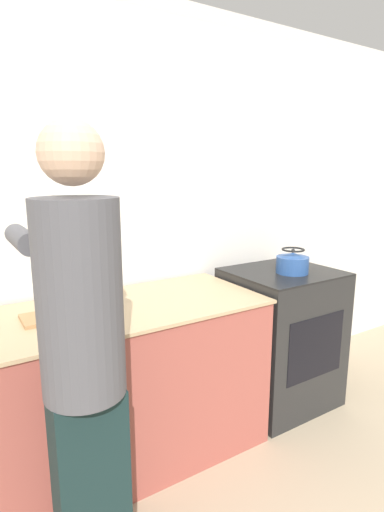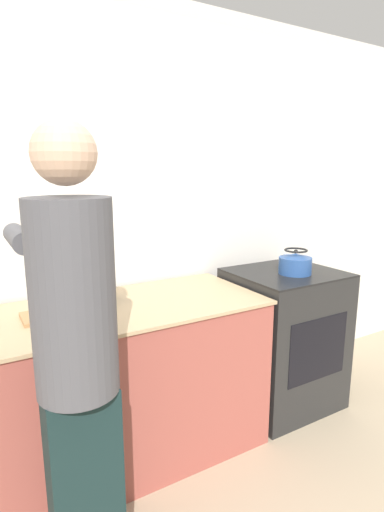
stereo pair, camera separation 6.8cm
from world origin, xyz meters
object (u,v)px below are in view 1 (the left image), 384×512
object	(u,v)px
oven	(280,337)
person	(83,353)
cutting_board	(56,316)
knife	(64,312)
kettle	(292,263)
bowl_prep	(100,294)

from	to	relation	value
oven	person	size ratio (longest dim) A/B	0.54
cutting_board	knife	size ratio (longest dim) A/B	1.34
cutting_board	kettle	distance (m)	1.49
knife	bowl_prep	distance (m)	0.28
bowl_prep	cutting_board	bearing A→B (deg)	-153.71
person	cutting_board	distance (m)	0.63
cutting_board	bowl_prep	distance (m)	0.31
person	kettle	xyz separation A→B (m)	(1.53, 0.49, 0.04)
person	kettle	bearing A→B (deg)	17.81
oven	person	bearing A→B (deg)	-159.84
oven	cutting_board	size ratio (longest dim) A/B	2.97
person	bowl_prep	distance (m)	0.83
person	kettle	world-z (taller)	person
oven	person	distance (m)	1.70
knife	bowl_prep	world-z (taller)	bowl_prep
cutting_board	kettle	bearing A→B (deg)	-4.96
person	bowl_prep	world-z (taller)	person
kettle	bowl_prep	size ratio (longest dim) A/B	1.38
cutting_board	bowl_prep	xyz separation A→B (m)	(0.27, 0.14, 0.03)
knife	bowl_prep	size ratio (longest dim) A/B	1.57
oven	knife	distance (m)	1.50
cutting_board	bowl_prep	world-z (taller)	bowl_prep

